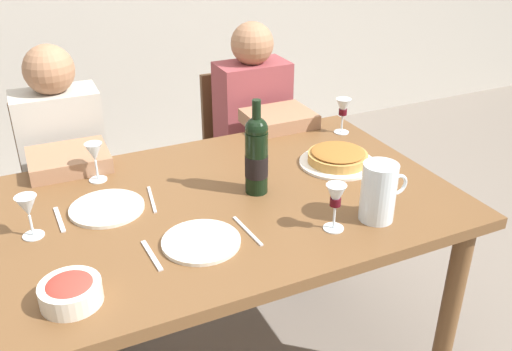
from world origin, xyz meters
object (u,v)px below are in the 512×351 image
at_px(wine_glass_right_diner, 94,154).
at_px(dinner_plate_left_setting, 201,242).
at_px(dinner_plate_right_setting, 107,208).
at_px(water_pitcher, 378,195).
at_px(chair_right, 243,146).
at_px(wine_glass_left_diner, 336,198).
at_px(baked_tart, 338,157).
at_px(chair_left, 67,183).
at_px(wine_bottle, 256,155).
at_px(wine_glass_spare, 28,208).
at_px(diner_right, 263,141).
at_px(salad_bowl, 70,291).
at_px(wine_glass_centre, 343,109).
at_px(dining_table, 231,220).
at_px(diner_left, 70,182).

xyz_separation_m(wine_glass_right_diner, dinner_plate_left_setting, (0.20, -0.54, -0.10)).
bearing_deg(dinner_plate_right_setting, water_pitcher, -28.71).
relative_size(dinner_plate_right_setting, chair_right, 0.28).
bearing_deg(wine_glass_left_diner, water_pitcher, -2.01).
height_order(baked_tart, chair_left, chair_left).
bearing_deg(wine_bottle, wine_glass_spare, 177.73).
bearing_deg(wine_glass_right_diner, diner_right, 23.27).
xyz_separation_m(baked_tart, salad_bowl, (-1.04, -0.39, 0.01)).
height_order(water_pitcher, wine_glass_spare, water_pitcher).
xyz_separation_m(baked_tart, diner_right, (-0.02, 0.61, -0.17)).
bearing_deg(water_pitcher, wine_glass_centre, 65.91).
bearing_deg(wine_glass_right_diner, dinner_plate_left_setting, -69.89).
distance_m(wine_bottle, wine_glass_centre, 0.64).
bearing_deg(wine_bottle, chair_left, 122.25).
height_order(salad_bowl, wine_glass_centre, wine_glass_centre).
distance_m(baked_tart, wine_glass_centre, 0.32).
distance_m(dining_table, dinner_plate_right_setting, 0.42).
distance_m(salad_bowl, wine_glass_left_diner, 0.79).
relative_size(dinner_plate_left_setting, diner_left, 0.20).
distance_m(water_pitcher, diner_right, 1.03).
bearing_deg(dinner_plate_right_setting, salad_bowl, -112.55).
relative_size(dining_table, wine_glass_left_diner, 9.81).
bearing_deg(salad_bowl, diner_left, 83.02).
distance_m(salad_bowl, wine_glass_right_diner, 0.68).
relative_size(salad_bowl, wine_glass_right_diner, 1.09).
xyz_separation_m(chair_left, diner_right, (0.90, -0.20, 0.12)).
xyz_separation_m(wine_glass_spare, chair_left, (0.18, 0.84, -0.36)).
distance_m(salad_bowl, diner_left, 0.99).
xyz_separation_m(wine_bottle, diner_right, (0.35, 0.67, -0.28)).
distance_m(wine_glass_left_diner, wine_glass_spare, 0.91).
bearing_deg(dining_table, chair_right, 63.71).
relative_size(chair_right, diner_right, 0.75).
bearing_deg(chair_right, dinner_plate_right_setting, 44.08).
distance_m(salad_bowl, dinner_plate_right_setting, 0.46).
distance_m(chair_left, diner_left, 0.26).
bearing_deg(wine_glass_spare, diner_right, 30.75).
distance_m(water_pitcher, wine_glass_left_diner, 0.16).
bearing_deg(dinner_plate_right_setting, chair_left, 93.89).
distance_m(salad_bowl, wine_glass_centre, 1.39).
bearing_deg(wine_glass_right_diner, wine_glass_spare, -131.08).
bearing_deg(dinner_plate_left_setting, dinner_plate_right_setting, 123.93).
height_order(baked_tart, salad_bowl, salad_bowl).
height_order(water_pitcher, diner_left, diner_left).
bearing_deg(wine_glass_left_diner, chair_left, 119.04).
bearing_deg(wine_glass_spare, dinner_plate_right_setting, 14.81).
relative_size(baked_tart, salad_bowl, 1.85).
xyz_separation_m(salad_bowl, dinner_plate_right_setting, (0.18, 0.42, -0.03)).
bearing_deg(baked_tart, water_pitcher, -104.91).
bearing_deg(diner_right, diner_left, 2.54).
distance_m(wine_glass_right_diner, chair_left, 0.67).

